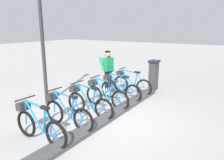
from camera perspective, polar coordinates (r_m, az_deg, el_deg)
name	(u,v)px	position (r m, az deg, el deg)	size (l,w,h in m)	color
ground_plane	(109,118)	(6.51, -0.92, -10.02)	(60.00, 60.00, 0.00)	#A5A4A2
dock_rail_base	(109,116)	(6.49, -0.92, -9.61)	(0.44, 6.23, 0.10)	#47474C
payment_kiosk	(154,75)	(9.30, 10.93, 1.39)	(0.36, 0.52, 1.28)	#38383D
bike_docked_0	(130,83)	(8.71, 4.90, -0.84)	(1.72, 0.54, 1.02)	black
bike_docked_1	(119,88)	(7.96, 1.81, -2.23)	(1.72, 0.54, 1.02)	black
bike_docked_2	(105,95)	(7.23, -1.92, -3.90)	(1.72, 0.54, 1.02)	black
bike_docked_3	(88,102)	(6.55, -6.48, -5.91)	(1.72, 0.54, 1.02)	black
bike_docked_4	(66,112)	(5.93, -12.08, -8.30)	(1.72, 0.54, 1.02)	black
bike_docked_5	(38,125)	(5.39, -18.99, -11.11)	(1.72, 0.54, 1.02)	black
worker_near_rack	(108,69)	(9.16, -1.09, 3.01)	(0.56, 0.69, 1.66)	white
lamp_post	(41,27)	(7.54, -18.17, 13.22)	(0.32, 0.32, 4.04)	#2D2D33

